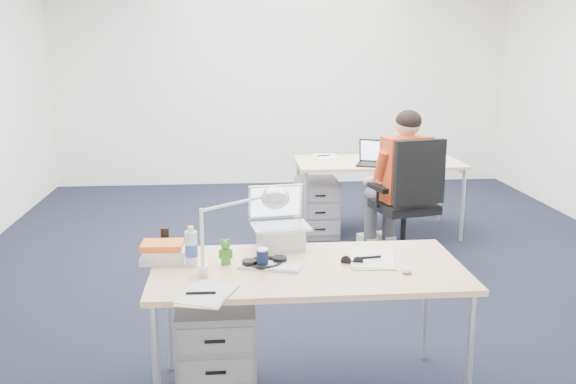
{
  "coord_description": "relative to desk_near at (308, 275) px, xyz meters",
  "views": [
    {
      "loc": [
        -0.67,
        -5.03,
        1.85
      ],
      "look_at": [
        -0.3,
        -0.74,
        0.85
      ],
      "focal_mm": 40.0,
      "sensor_mm": 36.0,
      "label": 1
    }
  ],
  "objects": [
    {
      "name": "floor",
      "position": [
        0.3,
        1.93,
        -0.68
      ],
      "size": [
        7.0,
        7.0,
        0.0
      ],
      "primitive_type": "plane",
      "color": "black",
      "rests_on": "ground"
    },
    {
      "name": "room",
      "position": [
        0.3,
        1.93,
        1.03
      ],
      "size": [
        6.02,
        7.02,
        2.8
      ],
      "color": "white",
      "rests_on": "ground"
    },
    {
      "name": "desk_near",
      "position": [
        0.0,
        0.0,
        0.0
      ],
      "size": [
        1.6,
        0.8,
        0.73
      ],
      "color": "#DDAF7F",
      "rests_on": "ground"
    },
    {
      "name": "desk_far",
      "position": [
        1.04,
        2.98,
        0.0
      ],
      "size": [
        1.6,
        0.8,
        0.73
      ],
      "color": "#DDAF7F",
      "rests_on": "ground"
    },
    {
      "name": "office_chair",
      "position": [
        1.09,
        2.07,
        -0.37
      ],
      "size": [
        0.83,
        0.83,
        1.1
      ],
      "rotation": [
        0.0,
        0.0,
        0.23
      ],
      "color": "black",
      "rests_on": "ground"
    },
    {
      "name": "seated_person",
      "position": [
        1.05,
        2.25,
        -0.03
      ],
      "size": [
        0.53,
        0.77,
        1.3
      ],
      "rotation": [
        0.0,
        0.0,
        0.29
      ],
      "color": "#BF401B",
      "rests_on": "ground"
    },
    {
      "name": "drawer_pedestal_near",
      "position": [
        -0.48,
        0.02,
        -0.41
      ],
      "size": [
        0.4,
        0.5,
        0.55
      ],
      "primitive_type": "cube",
      "color": "gray",
      "rests_on": "ground"
    },
    {
      "name": "drawer_pedestal_far",
      "position": [
        0.44,
        2.99,
        -0.41
      ],
      "size": [
        0.4,
        0.5,
        0.55
      ],
      "primitive_type": "cube",
      "color": "gray",
      "rests_on": "ground"
    },
    {
      "name": "silver_laptop",
      "position": [
        -0.12,
        0.33,
        0.21
      ],
      "size": [
        0.35,
        0.29,
        0.33
      ],
      "primitive_type": null,
      "rotation": [
        0.0,
        0.0,
        0.14
      ],
      "color": "silver",
      "rests_on": "desk_near"
    },
    {
      "name": "wireless_keyboard",
      "position": [
        -0.2,
        0.01,
        0.05
      ],
      "size": [
        0.34,
        0.22,
        0.02
      ],
      "primitive_type": "cube",
      "rotation": [
        0.0,
        0.0,
        -0.31
      ],
      "color": "white",
      "rests_on": "desk_near"
    },
    {
      "name": "computer_mouse",
      "position": [
        0.48,
        -0.13,
        0.06
      ],
      "size": [
        0.07,
        0.09,
        0.03
      ],
      "primitive_type": "ellipsoid",
      "rotation": [
        0.0,
        0.0,
        -0.16
      ],
      "color": "white",
      "rests_on": "desk_near"
    },
    {
      "name": "headphones",
      "position": [
        -0.22,
        0.04,
        0.07
      ],
      "size": [
        0.28,
        0.24,
        0.04
      ],
      "primitive_type": null,
      "rotation": [
        0.0,
        0.0,
        0.24
      ],
      "color": "black",
      "rests_on": "desk_near"
    },
    {
      "name": "can_koozie",
      "position": [
        -0.23,
        0.01,
        0.1
      ],
      "size": [
        0.07,
        0.07,
        0.1
      ],
      "primitive_type": "cylinder",
      "rotation": [
        0.0,
        0.0,
        -0.25
      ],
      "color": "#121D38",
      "rests_on": "desk_near"
    },
    {
      "name": "water_bottle",
      "position": [
        -0.6,
        0.07,
        0.15
      ],
      "size": [
        0.08,
        0.08,
        0.21
      ],
      "primitive_type": "cylinder",
      "rotation": [
        0.0,
        0.0,
        0.34
      ],
      "color": "silver",
      "rests_on": "desk_near"
    },
    {
      "name": "bear_figurine",
      "position": [
        -0.42,
        0.08,
        0.12
      ],
      "size": [
        0.08,
        0.06,
        0.14
      ],
      "primitive_type": null,
      "rotation": [
        0.0,
        0.0,
        0.07
      ],
      "color": "#236D1D",
      "rests_on": "desk_near"
    },
    {
      "name": "book_stack",
      "position": [
        -0.75,
        0.15,
        0.1
      ],
      "size": [
        0.27,
        0.23,
        0.1
      ],
      "primitive_type": "cube",
      "rotation": [
        0.0,
        0.0,
        0.28
      ],
      "color": "silver",
      "rests_on": "desk_near"
    },
    {
      "name": "cordless_phone",
      "position": [
        -0.75,
        0.26,
        0.12
      ],
      "size": [
        0.04,
        0.03,
        0.15
      ],
      "primitive_type": "cube",
      "rotation": [
        0.0,
        0.0,
        -0.15
      ],
      "color": "black",
      "rests_on": "desk_near"
    },
    {
      "name": "papers_left",
      "position": [
        -0.51,
        -0.35,
        0.05
      ],
      "size": [
        0.29,
        0.34,
        0.01
      ],
      "primitive_type": "cube",
      "rotation": [
        0.0,
        0.0,
        -0.34
      ],
      "color": "#E9F38C",
      "rests_on": "desk_near"
    },
    {
      "name": "papers_right",
      "position": [
        0.34,
        0.07,
        0.05
      ],
      "size": [
        0.27,
        0.35,
        0.01
      ],
      "primitive_type": "cube",
      "rotation": [
        0.0,
        0.0,
        -0.17
      ],
      "color": "#E9F38C",
      "rests_on": "desk_near"
    },
    {
      "name": "sunglasses",
      "position": [
        0.23,
        0.02,
        0.06
      ],
      "size": [
        0.13,
        0.09,
        0.03
      ],
      "primitive_type": null,
      "rotation": [
        0.0,
        0.0,
        -0.33
      ],
      "color": "black",
      "rests_on": "desk_near"
    },
    {
      "name": "desk_lamp",
      "position": [
        -0.39,
        -0.08,
        0.28
      ],
      "size": [
        0.41,
        0.16,
        0.46
      ],
      "primitive_type": null,
      "rotation": [
        0.0,
        0.0,
        -0.04
      ],
      "color": "silver",
      "rests_on": "desk_near"
    },
    {
      "name": "dark_laptop",
      "position": [
        0.96,
        2.73,
        0.17
      ],
      "size": [
        0.43,
        0.42,
        0.25
      ],
      "primitive_type": null,
      "rotation": [
        0.0,
        0.0,
        -0.33
      ],
      "color": "black",
      "rests_on": "desk_far"
    },
    {
      "name": "far_cup",
      "position": [
        1.68,
        2.98,
        0.1
      ],
      "size": [
        0.1,
        0.1,
        0.11
      ],
      "primitive_type": "cylinder",
      "rotation": [
        0.0,
        0.0,
        0.36
      ],
      "color": "white",
      "rests_on": "desk_far"
    },
    {
      "name": "far_papers",
      "position": [
        0.56,
        3.23,
        0.05
      ],
      "size": [
        0.23,
        0.32,
        0.01
      ],
      "primitive_type": "cube",
      "rotation": [
        0.0,
        0.0,
        0.03
      ],
      "color": "white",
      "rests_on": "desk_far"
    }
  ]
}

